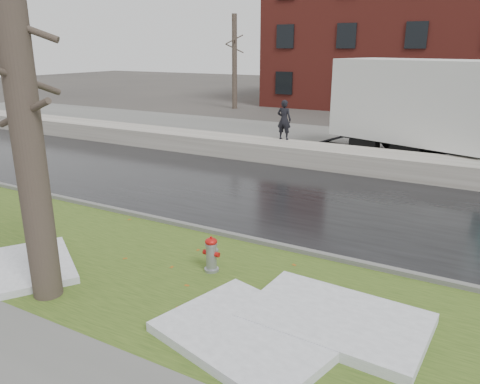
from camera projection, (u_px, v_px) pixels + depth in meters
The scene contains 16 objects.
ground at pixel (208, 254), 10.17m from camera, with size 120.00×120.00×0.00m, color #47423D.
verge at pixel (173, 277), 9.13m from camera, with size 60.00×4.50×0.04m, color #2D4617.
road at pixel (290, 198), 13.91m from camera, with size 60.00×7.00×0.03m, color black.
parking_lot at pixel (366, 147), 20.99m from camera, with size 60.00×9.00×0.03m, color slate.
curb at pixel (231, 236), 10.98m from camera, with size 60.00×0.15×0.14m, color slate.
snowbank at pixel (336, 158), 17.30m from camera, with size 60.00×1.60×0.75m, color #BCB6AC.
brick_building at pixel (464, 36), 32.72m from camera, with size 26.00×12.00×10.00m, color maroon.
bg_tree_left at pixel (235, 61), 33.10m from camera, with size 1.40×1.62×6.50m.
bg_tree_center at pixel (334, 61), 33.63m from camera, with size 1.40×1.62×6.50m.
fire_hydrant at pixel (211, 253), 9.23m from camera, with size 0.35×0.30×0.74m.
tree at pixel (24, 117), 7.51m from camera, with size 1.32×1.57×6.35m.
box_truck at pixel (449, 112), 17.07m from camera, with size 11.63×5.54×3.88m.
worker at pixel (284, 120), 18.58m from camera, with size 0.57×0.38×1.57m, color black.
snow_patch_near at pixel (250, 333), 7.16m from camera, with size 2.60×2.00×0.16m, color white.
snow_patch_far at pixel (29, 266), 9.38m from camera, with size 2.20×1.60×0.14m, color white.
snow_patch_side at pixel (336, 319), 7.52m from camera, with size 2.80×1.80×0.18m, color white.
Camera 1 is at (5.17, -7.77, 4.32)m, focal length 35.00 mm.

